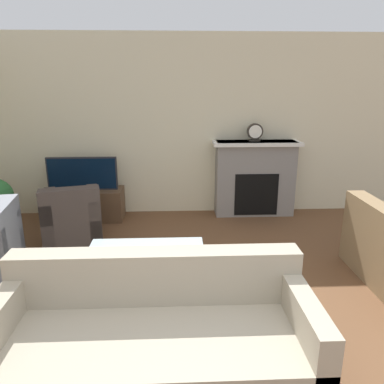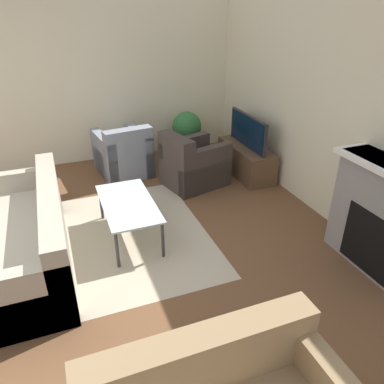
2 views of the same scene
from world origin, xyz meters
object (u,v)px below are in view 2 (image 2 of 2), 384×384
object	(u,v)px
couch_sectional	(25,242)
potted_plant	(187,130)
armchair_by_window	(123,156)
coffee_table	(128,206)
tv	(248,131)
armchair_accent	(193,166)

from	to	relation	value
couch_sectional	potted_plant	distance (m)	3.44
armchair_by_window	coffee_table	size ratio (longest dim) A/B	0.88
tv	armchair_accent	xyz separation A→B (m)	(0.06, -0.92, -0.41)
couch_sectional	coffee_table	xyz separation A→B (m)	(-0.14, 1.12, 0.12)
armchair_accent	coffee_table	world-z (taller)	armchair_accent
armchair_by_window	potted_plant	world-z (taller)	armchair_by_window
couch_sectional	coffee_table	world-z (taller)	couch_sectional
couch_sectional	armchair_accent	xyz separation A→B (m)	(-1.15, 2.30, 0.01)
couch_sectional	armchair_by_window	distance (m)	2.40
tv	coffee_table	size ratio (longest dim) A/B	0.91
tv	potted_plant	world-z (taller)	tv
armchair_by_window	coffee_table	world-z (taller)	armchair_by_window
tv	couch_sectional	xyz separation A→B (m)	(1.21, -3.23, -0.42)
armchair_by_window	couch_sectional	bearing A→B (deg)	45.62
couch_sectional	coffee_table	bearing A→B (deg)	96.98
couch_sectional	armchair_accent	bearing A→B (deg)	116.48
armchair_by_window	coffee_table	xyz separation A→B (m)	(1.79, -0.31, 0.11)
armchair_accent	coffee_table	distance (m)	1.56
armchair_accent	coffee_table	size ratio (longest dim) A/B	0.88
armchair_by_window	armchair_accent	distance (m)	1.17
tv	couch_sectional	bearing A→B (deg)	-69.42
coffee_table	armchair_by_window	bearing A→B (deg)	170.11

